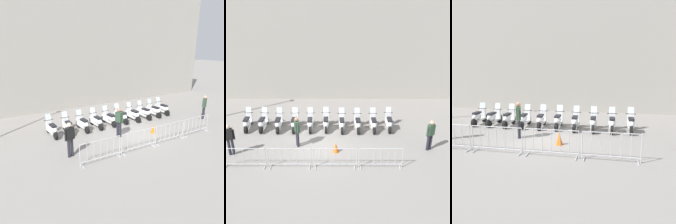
# 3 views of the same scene
# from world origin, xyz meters

# --- Properties ---
(ground_plane) EXTENTS (120.00, 120.00, 0.00)m
(ground_plane) POSITION_xyz_m (0.00, 0.00, 0.00)
(ground_plane) COLOR gray
(building_facade) EXTENTS (27.96, 7.54, 10.59)m
(building_facade) POSITION_xyz_m (-1.54, 8.17, 5.30)
(building_facade) COLOR #9E998E
(building_facade) RESTS_ON ground
(motorcycle_0) EXTENTS (0.73, 1.70, 1.24)m
(motorcycle_0) POSITION_xyz_m (-4.63, 1.08, 0.45)
(motorcycle_0) COLOR black
(motorcycle_0) RESTS_ON ground
(motorcycle_1) EXTENTS (0.64, 1.72, 1.24)m
(motorcycle_1) POSITION_xyz_m (-3.68, 1.24, 0.45)
(motorcycle_1) COLOR black
(motorcycle_1) RESTS_ON ground
(motorcycle_2) EXTENTS (0.71, 1.71, 1.24)m
(motorcycle_2) POSITION_xyz_m (-2.71, 1.37, 0.45)
(motorcycle_2) COLOR black
(motorcycle_2) RESTS_ON ground
(motorcycle_3) EXTENTS (0.68, 1.71, 1.24)m
(motorcycle_3) POSITION_xyz_m (-1.77, 1.55, 0.45)
(motorcycle_3) COLOR black
(motorcycle_3) RESTS_ON ground
(motorcycle_4) EXTENTS (0.73, 1.70, 1.24)m
(motorcycle_4) POSITION_xyz_m (-0.82, 1.74, 0.45)
(motorcycle_4) COLOR black
(motorcycle_4) RESTS_ON ground
(motorcycle_5) EXTENTS (0.70, 1.71, 1.24)m
(motorcycle_5) POSITION_xyz_m (0.12, 1.96, 0.45)
(motorcycle_5) COLOR black
(motorcycle_5) RESTS_ON ground
(motorcycle_6) EXTENTS (0.69, 1.71, 1.24)m
(motorcycle_6) POSITION_xyz_m (1.09, 2.04, 0.45)
(motorcycle_6) COLOR black
(motorcycle_6) RESTS_ON ground
(motorcycle_7) EXTENTS (0.69, 1.71, 1.24)m
(motorcycle_7) POSITION_xyz_m (2.05, 2.20, 0.45)
(motorcycle_7) COLOR black
(motorcycle_7) RESTS_ON ground
(motorcycle_8) EXTENTS (0.66, 1.72, 1.24)m
(motorcycle_8) POSITION_xyz_m (2.99, 2.40, 0.45)
(motorcycle_8) COLOR black
(motorcycle_8) RESTS_ON ground
(motorcycle_9) EXTENTS (0.63, 1.72, 1.24)m
(motorcycle_9) POSITION_xyz_m (3.92, 2.68, 0.45)
(motorcycle_9) COLOR black
(motorcycle_9) RESTS_ON ground
(barrier_segment_0) EXTENTS (2.06, 0.79, 1.07)m
(barrier_segment_0) POSITION_xyz_m (-2.83, -2.68, 0.52)
(barrier_segment_0) COLOR #B2B5B7
(barrier_segment_0) RESTS_ON ground
(barrier_segment_1) EXTENTS (2.06, 0.79, 1.07)m
(barrier_segment_1) POSITION_xyz_m (-0.68, -2.28, 0.52)
(barrier_segment_1) COLOR #B2B5B7
(barrier_segment_1) RESTS_ON ground
(barrier_segment_2) EXTENTS (2.06, 0.79, 1.07)m
(barrier_segment_2) POSITION_xyz_m (1.46, -1.88, 0.52)
(barrier_segment_2) COLOR #B2B5B7
(barrier_segment_2) RESTS_ON ground
(barrier_segment_3) EXTENTS (2.06, 0.79, 1.07)m
(barrier_segment_3) POSITION_xyz_m (3.61, -1.47, 0.52)
(barrier_segment_3) COLOR #B2B5B7
(barrier_segment_3) RESTS_ON ground
(officer_near_row_end) EXTENTS (0.51, 0.35, 1.73)m
(officer_near_row_end) POSITION_xyz_m (-4.06, -1.76, 0.98)
(officer_near_row_end) COLOR #23232D
(officer_near_row_end) RESTS_ON ground
(officer_mid_plaza) EXTENTS (0.38, 0.48, 1.73)m
(officer_mid_plaza) POSITION_xyz_m (-0.95, -0.28, 0.98)
(officer_mid_plaza) COLOR #23232D
(officer_mid_plaza) RESTS_ON ground
(officer_by_barriers) EXTENTS (0.46, 0.39, 1.73)m
(officer_by_barriers) POSITION_xyz_m (6.08, 0.64, 0.98)
(officer_by_barriers) COLOR #23232D
(officer_by_barriers) RESTS_ON ground
(traffic_cone) EXTENTS (0.32, 0.32, 0.55)m
(traffic_cone) POSITION_xyz_m (1.22, -0.51, 0.28)
(traffic_cone) COLOR orange
(traffic_cone) RESTS_ON ground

